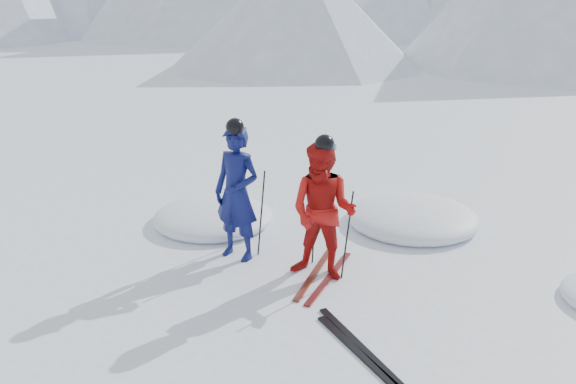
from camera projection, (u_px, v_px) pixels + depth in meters
The scene contains 12 objects.
ground at pixel (396, 318), 7.49m from camera, with size 160.00×160.00×0.00m, color white.
skier_blue at pixel (237, 194), 8.83m from camera, with size 0.73×0.48×2.01m, color #0D124F.
skier_red at pixel (323, 212), 8.23m from camera, with size 0.94×0.73×1.93m, color #AD100D.
pole_blue_left at pixel (229, 208), 9.22m from camera, with size 0.02×0.02×1.34m, color black.
pole_blue_right at pixel (261, 214), 8.99m from camera, with size 0.02×0.02×1.34m, color black.
pole_red_left at pixel (314, 224), 8.69m from camera, with size 0.02×0.02×1.29m, color black.
pole_red_right at pixel (347, 235), 8.29m from camera, with size 0.02×0.02×1.29m, color black.
ski_worn_left at pixel (315, 273), 8.61m from camera, with size 0.09×1.70×0.03m, color black.
ski_worn_right at pixel (329, 278), 8.48m from camera, with size 0.09×1.70×0.03m, color black.
ski_loose_a at pixel (358, 344), 6.93m from camera, with size 0.09×1.70×0.03m, color black.
ski_loose_b at pixel (359, 353), 6.76m from camera, with size 0.09×1.70×0.03m, color black.
snow_lumps at pixel (359, 232), 10.04m from camera, with size 7.89×4.07×0.49m.
Camera 1 is at (2.73, -6.10, 3.94)m, focal length 38.00 mm.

